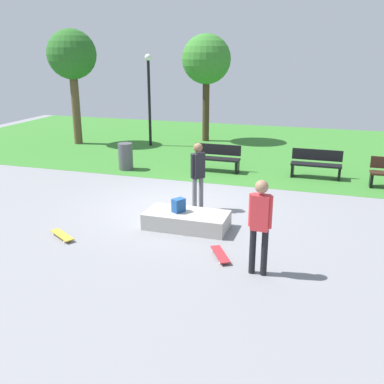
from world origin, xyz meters
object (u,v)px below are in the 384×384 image
object	(u,v)px
skater_performing_trick	(260,220)
tree_young_birch	(72,57)
skateboard_spare	(62,235)
backpack_on_ledge	(179,205)
skater_watching	(198,171)
park_bench_center_lawn	(316,163)
concrete_ledge	(187,220)
skateboard_by_ledge	(220,254)
trash_bin	(126,156)
lamp_post	(149,90)
tree_slender_maple	(206,60)
park_bench_by_oak	(217,157)

from	to	relation	value
skater_performing_trick	tree_young_birch	bearing A→B (deg)	135.04
skater_performing_trick	skateboard_spare	bearing A→B (deg)	175.61
backpack_on_ledge	tree_young_birch	size ratio (longest dim) A/B	0.07
skater_watching	park_bench_center_lawn	size ratio (longest dim) A/B	1.10
concrete_ledge	skateboard_by_ledge	distance (m)	1.70
skater_watching	tree_young_birch	distance (m)	10.41
skateboard_by_ledge	skateboard_spare	xyz separation A→B (m)	(-3.58, -0.12, 0.00)
concrete_ledge	backpack_on_ledge	distance (m)	0.40
skateboard_by_ledge	trash_bin	bearing A→B (deg)	130.16
skateboard_spare	lamp_post	distance (m)	10.32
skateboard_spare	tree_slender_maple	world-z (taller)	tree_slender_maple
skater_performing_trick	lamp_post	size ratio (longest dim) A/B	0.47
skater_performing_trick	tree_slender_maple	xyz separation A→B (m)	(-4.37, 11.94, 2.48)
skateboard_by_ledge	lamp_post	size ratio (longest dim) A/B	0.21
concrete_ledge	park_bench_center_lawn	size ratio (longest dim) A/B	1.21
skateboard_by_ledge	lamp_post	bearing A→B (deg)	119.73
concrete_ledge	skater_watching	distance (m)	1.53
tree_slender_maple	park_bench_center_lawn	bearing A→B (deg)	-43.72
tree_slender_maple	trash_bin	xyz separation A→B (m)	(-1.26, -5.79, -3.09)
park_bench_center_lawn	tree_slender_maple	bearing A→B (deg)	136.28
backpack_on_ledge	trash_bin	xyz separation A→B (m)	(-3.48, 4.43, -0.08)
skateboard_spare	tree_young_birch	world-z (taller)	tree_young_birch
park_bench_by_oak	skater_watching	bearing A→B (deg)	-82.82
concrete_ledge	trash_bin	size ratio (longest dim) A/B	2.09
concrete_ledge	tree_slender_maple	size ratio (longest dim) A/B	0.41
skater_watching	park_bench_by_oak	bearing A→B (deg)	97.18
park_bench_center_lawn	trash_bin	bearing A→B (deg)	-171.92
park_bench_by_oak	lamp_post	world-z (taller)	lamp_post
skater_watching	tree_slender_maple	world-z (taller)	tree_slender_maple
tree_slender_maple	tree_young_birch	xyz separation A→B (m)	(-5.25, -2.33, 0.17)
skateboard_by_ledge	tree_young_birch	xyz separation A→B (m)	(-8.80, 9.16, 3.66)
backpack_on_ledge	skater_watching	bearing A→B (deg)	27.29
skateboard_spare	skater_watching	bearing A→B (deg)	48.39
skater_watching	trash_bin	xyz separation A→B (m)	(-3.57, 3.16, -0.58)
skater_performing_trick	skater_watching	world-z (taller)	skater_performing_trick
skater_performing_trick	tree_slender_maple	world-z (taller)	tree_slender_maple
skater_performing_trick	tree_slender_maple	bearing A→B (deg)	110.11
skateboard_spare	park_bench_center_lawn	bearing A→B (deg)	52.50
park_bench_center_lawn	tree_young_birch	xyz separation A→B (m)	(-10.36, 2.56, 3.25)
concrete_ledge	lamp_post	bearing A→B (deg)	117.65
tree_young_birch	trash_bin	world-z (taller)	tree_young_birch
backpack_on_ledge	skateboard_by_ledge	distance (m)	1.89
skater_watching	lamp_post	xyz separation A→B (m)	(-4.33, 7.22, 1.32)
concrete_ledge	tree_slender_maple	xyz separation A→B (m)	(-2.42, 10.22, 3.37)
park_bench_by_oak	tree_slender_maple	world-z (taller)	tree_slender_maple
skater_watching	skateboard_by_ledge	distance (m)	2.98
skater_watching	concrete_ledge	bearing A→B (deg)	-85.12
backpack_on_ledge	park_bench_by_oak	distance (m)	5.18
skateboard_spare	park_bench_by_oak	bearing A→B (deg)	74.12
concrete_ledge	skater_performing_trick	bearing A→B (deg)	-41.50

